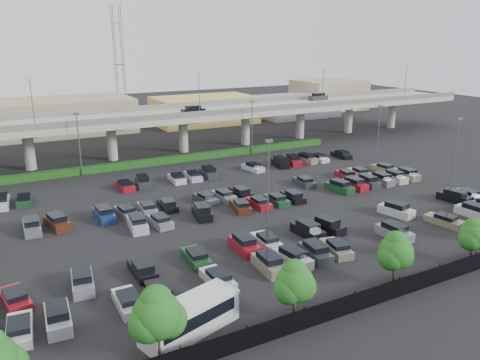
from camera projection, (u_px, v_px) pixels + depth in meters
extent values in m
plane|color=black|center=(237.00, 203.00, 63.66)|extent=(280.00, 280.00, 0.00)
cube|color=gray|center=(158.00, 117.00, 88.56)|extent=(150.00, 13.00, 1.10)
cube|color=#60605C|center=(169.00, 116.00, 82.98)|extent=(150.00, 0.50, 1.00)
cube|color=#60605C|center=(148.00, 108.00, 93.53)|extent=(150.00, 0.50, 1.00)
cylinder|color=gray|center=(29.00, 150.00, 79.27)|extent=(1.80, 1.80, 6.70)
cube|color=#60605C|center=(27.00, 132.00, 78.36)|extent=(2.60, 9.75, 0.50)
cylinder|color=gray|center=(112.00, 142.00, 85.61)|extent=(1.80, 1.80, 6.70)
cube|color=#60605C|center=(110.00, 125.00, 84.70)|extent=(2.60, 9.75, 0.50)
cylinder|color=gray|center=(183.00, 135.00, 91.95)|extent=(1.80, 1.80, 6.70)
cube|color=#60605C|center=(183.00, 119.00, 91.04)|extent=(2.60, 9.75, 0.50)
cylinder|color=gray|center=(246.00, 129.00, 98.29)|extent=(1.80, 1.80, 6.70)
cube|color=#60605C|center=(246.00, 114.00, 97.38)|extent=(2.60, 9.75, 0.50)
cylinder|color=gray|center=(300.00, 123.00, 104.63)|extent=(1.80, 1.80, 6.70)
cube|color=#60605C|center=(301.00, 109.00, 103.72)|extent=(2.60, 9.75, 0.50)
cylinder|color=gray|center=(349.00, 119.00, 110.97)|extent=(1.80, 1.80, 6.70)
cube|color=#60605C|center=(350.00, 105.00, 110.06)|extent=(2.60, 9.75, 0.50)
cylinder|color=gray|center=(392.00, 114.00, 117.31)|extent=(1.80, 1.80, 6.70)
cube|color=#60605C|center=(393.00, 102.00, 116.40)|extent=(2.60, 9.75, 0.50)
cube|color=black|center=(193.00, 111.00, 88.43)|extent=(4.40, 1.82, 1.05)
cube|color=black|center=(193.00, 107.00, 88.20)|extent=(2.60, 1.60, 0.65)
cube|color=#2C323A|center=(318.00, 98.00, 108.89)|extent=(4.40, 1.82, 1.05)
cube|color=black|center=(318.00, 94.00, 108.65)|extent=(2.60, 1.60, 0.65)
cylinder|color=#515157|center=(32.00, 104.00, 72.14)|extent=(0.14, 0.14, 8.00)
cylinder|color=#515157|center=(199.00, 95.00, 84.81)|extent=(0.14, 0.14, 8.00)
cylinder|color=#515157|center=(323.00, 87.00, 97.49)|extent=(0.14, 0.14, 8.00)
cylinder|color=#515157|center=(405.00, 82.00, 108.36)|extent=(0.14, 0.14, 8.00)
cube|color=#113A11|center=(172.00, 160.00, 84.59)|extent=(66.00, 1.60, 1.10)
cube|color=black|center=(390.00, 291.00, 39.78)|extent=(70.00, 0.06, 1.80)
cylinder|color=black|center=(181.00, 359.00, 31.15)|extent=(0.10, 0.10, 2.00)
cylinder|color=black|center=(246.00, 337.00, 33.41)|extent=(0.10, 0.10, 2.00)
cylinder|color=black|center=(304.00, 318.00, 35.68)|extent=(0.10, 0.10, 2.00)
cylinder|color=black|center=(354.00, 302.00, 37.94)|extent=(0.10, 0.10, 2.00)
cylinder|color=black|center=(399.00, 287.00, 40.21)|extent=(0.10, 0.10, 2.00)
cylinder|color=black|center=(439.00, 274.00, 42.47)|extent=(0.10, 0.10, 2.00)
cylinder|color=black|center=(475.00, 262.00, 44.74)|extent=(0.10, 0.10, 2.00)
cylinder|color=#332316|center=(159.00, 349.00, 31.98)|extent=(0.26, 0.26, 2.18)
sphere|color=#154813|center=(157.00, 315.00, 31.21)|extent=(3.39, 3.39, 3.39)
sphere|color=#154813|center=(168.00, 319.00, 31.83)|extent=(2.67, 2.67, 2.67)
sphere|color=#154813|center=(148.00, 323.00, 30.94)|extent=(2.67, 2.67, 2.67)
sphere|color=#154813|center=(156.00, 301.00, 31.05)|extent=(2.30, 2.30, 2.30)
cylinder|color=#332316|center=(294.00, 310.00, 36.80)|extent=(0.26, 0.26, 1.96)
sphere|color=#154813|center=(295.00, 283.00, 36.11)|extent=(3.04, 3.04, 3.04)
sphere|color=#154813|center=(301.00, 287.00, 36.67)|extent=(2.39, 2.39, 2.39)
sphere|color=#154813|center=(289.00, 289.00, 35.87)|extent=(2.39, 2.39, 2.39)
sphere|color=#154813|center=(295.00, 272.00, 35.98)|extent=(2.06, 2.06, 2.06)
cylinder|color=#332316|center=(393.00, 276.00, 42.03)|extent=(0.26, 0.26, 1.97)
sphere|color=#154813|center=(396.00, 252.00, 41.33)|extent=(3.07, 3.07, 3.07)
sphere|color=#154813|center=(400.00, 255.00, 41.89)|extent=(2.41, 2.41, 2.41)
sphere|color=#154813|center=(391.00, 257.00, 41.08)|extent=(2.41, 2.41, 2.41)
sphere|color=#154813|center=(396.00, 242.00, 41.20)|extent=(2.08, 2.08, 2.08)
cylinder|color=#332316|center=(470.00, 256.00, 46.22)|extent=(0.26, 0.26, 1.80)
sphere|color=#154813|center=(474.00, 235.00, 45.58)|extent=(2.79, 2.79, 2.79)
sphere|color=#154813|center=(476.00, 238.00, 46.10)|extent=(2.19, 2.19, 2.19)
sphere|color=#154813|center=(470.00, 240.00, 45.35)|extent=(2.19, 2.19, 2.19)
sphere|color=#154813|center=(474.00, 227.00, 45.47)|extent=(1.89, 1.89, 1.89)
cube|color=silver|center=(190.00, 319.00, 35.37)|extent=(8.28, 4.77, 2.29)
cube|color=black|center=(190.00, 312.00, 35.21)|extent=(7.25, 4.52, 1.04)
cube|color=silver|center=(190.00, 304.00, 35.00)|extent=(8.42, 4.91, 0.27)
cube|color=silver|center=(20.00, 331.00, 35.15)|extent=(2.20, 4.54, 0.82)
cube|color=black|center=(19.00, 325.00, 34.80)|extent=(1.80, 2.43, 0.50)
cube|color=#BCBDC1|center=(58.00, 319.00, 36.36)|extent=(2.08, 4.50, 1.05)
cube|color=black|center=(57.00, 310.00, 36.12)|extent=(1.75, 2.69, 0.65)
cube|color=#BCBDC1|center=(128.00, 303.00, 38.88)|extent=(1.84, 4.41, 0.82)
cube|color=black|center=(128.00, 297.00, 38.53)|extent=(1.61, 2.31, 0.50)
cube|color=black|center=(160.00, 295.00, 40.13)|extent=(2.19, 4.54, 0.82)
cube|color=black|center=(160.00, 289.00, 39.78)|extent=(1.79, 2.43, 0.50)
cube|color=#BCBDC1|center=(218.00, 280.00, 42.62)|extent=(1.91, 4.44, 0.82)
cube|color=black|center=(218.00, 274.00, 42.27)|extent=(1.65, 2.33, 0.50)
cube|color=gray|center=(269.00, 265.00, 45.07)|extent=(2.07, 4.50, 1.05)
cube|color=black|center=(269.00, 258.00, 44.84)|extent=(1.75, 2.69, 0.65)
cube|color=silver|center=(293.00, 259.00, 46.32)|extent=(2.26, 4.56, 1.05)
cube|color=black|center=(293.00, 252.00, 46.08)|extent=(1.86, 2.75, 0.65)
cube|color=#2C323A|center=(315.00, 253.00, 47.57)|extent=(2.32, 4.58, 1.05)
cube|color=black|center=(315.00, 246.00, 47.33)|extent=(1.90, 2.77, 0.65)
cube|color=gray|center=(336.00, 249.00, 48.84)|extent=(2.65, 4.67, 0.82)
cube|color=black|center=(338.00, 244.00, 48.50)|extent=(2.02, 2.57, 0.50)
cube|color=slate|center=(394.00, 233.00, 52.55)|extent=(1.89, 4.43, 1.05)
cube|color=black|center=(395.00, 226.00, 52.31)|extent=(1.64, 2.62, 0.65)
cube|color=gray|center=(444.00, 221.00, 56.31)|extent=(2.58, 4.65, 0.82)
cube|color=black|center=(446.00, 217.00, 55.97)|extent=(1.99, 2.55, 0.50)
cube|color=silver|center=(474.00, 213.00, 58.77)|extent=(2.18, 4.53, 1.05)
cube|color=black|center=(475.00, 206.00, 58.54)|extent=(1.81, 2.72, 0.65)
cube|color=maroon|center=(15.00, 300.00, 39.36)|extent=(2.53, 4.64, 0.82)
cube|color=black|center=(14.00, 294.00, 39.02)|extent=(1.96, 2.54, 0.50)
cube|color=slate|center=(83.00, 283.00, 41.82)|extent=(2.33, 4.59, 1.05)
cube|color=black|center=(82.00, 275.00, 41.58)|extent=(1.90, 2.77, 0.65)
cube|color=black|center=(143.00, 270.00, 44.34)|extent=(1.87, 4.42, 0.82)
cube|color=black|center=(143.00, 265.00, 43.99)|extent=(1.63, 2.32, 0.50)
cube|color=#184424|center=(196.00, 258.00, 46.83)|extent=(2.06, 4.49, 0.82)
cube|color=black|center=(197.00, 253.00, 46.48)|extent=(1.73, 2.39, 0.50)
cube|color=maroon|center=(244.00, 246.00, 49.29)|extent=(1.93, 4.44, 1.05)
cube|color=black|center=(244.00, 239.00, 49.06)|extent=(1.66, 2.64, 0.65)
cube|color=silver|center=(266.00, 242.00, 50.57)|extent=(2.02, 4.48, 0.82)
cube|color=black|center=(267.00, 237.00, 50.22)|extent=(1.71, 2.37, 0.50)
cube|color=black|center=(308.00, 231.00, 53.03)|extent=(1.96, 4.46, 1.05)
cube|color=black|center=(308.00, 225.00, 52.79)|extent=(1.69, 2.65, 0.65)
cube|color=black|center=(327.00, 227.00, 54.27)|extent=(2.51, 4.64, 1.05)
cube|color=black|center=(327.00, 220.00, 54.04)|extent=(2.00, 2.83, 0.65)
cube|color=silver|center=(396.00, 211.00, 59.25)|extent=(2.69, 4.68, 1.05)
cube|color=black|center=(397.00, 205.00, 59.02)|extent=(2.10, 2.87, 0.65)
cube|color=black|center=(454.00, 198.00, 64.23)|extent=(2.54, 4.64, 1.05)
cube|color=black|center=(455.00, 192.00, 64.00)|extent=(2.02, 2.83, 0.65)
cube|color=silver|center=(467.00, 196.00, 65.51)|extent=(2.33, 4.58, 0.82)
cube|color=black|center=(469.00, 192.00, 65.16)|extent=(1.86, 2.47, 0.50)
cube|color=#BCBDC1|center=(138.00, 225.00, 54.83)|extent=(2.22, 4.55, 1.05)
cube|color=black|center=(137.00, 219.00, 54.60)|extent=(1.83, 2.74, 0.65)
cube|color=slate|center=(160.00, 222.00, 56.11)|extent=(2.17, 4.53, 0.82)
cube|color=black|center=(160.00, 217.00, 55.76)|extent=(1.78, 2.42, 0.50)
cube|color=black|center=(202.00, 213.00, 58.57)|extent=(2.60, 4.66, 1.05)
cube|color=black|center=(202.00, 207.00, 58.33)|extent=(2.05, 2.85, 0.65)
cube|color=#492213|center=(241.00, 207.00, 61.09)|extent=(2.68, 4.68, 0.82)
cube|color=black|center=(241.00, 203.00, 60.75)|extent=(2.04, 2.58, 0.50)
cube|color=maroon|center=(259.00, 204.00, 62.34)|extent=(1.85, 4.41, 0.82)
cube|color=black|center=(260.00, 200.00, 61.99)|extent=(1.62, 2.31, 0.50)
cube|color=#184424|center=(276.00, 200.00, 63.58)|extent=(1.84, 4.41, 0.82)
cube|color=black|center=(277.00, 196.00, 63.23)|extent=(1.61, 2.31, 0.50)
cube|color=black|center=(293.00, 197.00, 64.83)|extent=(2.19, 4.54, 0.82)
cube|color=black|center=(294.00, 193.00, 64.48)|extent=(1.79, 2.43, 0.50)
cube|color=#184424|center=(340.00, 188.00, 68.53)|extent=(2.46, 4.62, 1.05)
cube|color=black|center=(340.00, 183.00, 68.30)|extent=(1.98, 2.81, 0.65)
cube|color=maroon|center=(354.00, 185.00, 69.78)|extent=(2.12, 4.52, 1.05)
cube|color=black|center=(354.00, 180.00, 69.54)|extent=(1.78, 2.71, 0.65)
cube|color=#2C323A|center=(368.00, 183.00, 71.02)|extent=(2.32, 4.58, 1.05)
cube|color=black|center=(368.00, 177.00, 70.79)|extent=(1.90, 2.77, 0.65)
cube|color=slate|center=(381.00, 180.00, 72.27)|extent=(1.97, 4.46, 1.05)
cube|color=black|center=(382.00, 175.00, 72.03)|extent=(1.69, 2.65, 0.65)
cube|color=#BCBDC1|center=(394.00, 178.00, 73.51)|extent=(2.13, 4.52, 1.05)
cube|color=black|center=(395.00, 173.00, 73.28)|extent=(1.78, 2.71, 0.65)
cube|color=gray|center=(407.00, 175.00, 74.76)|extent=(2.09, 4.51, 1.05)
cube|color=black|center=(407.00, 171.00, 74.52)|extent=(1.76, 2.70, 0.65)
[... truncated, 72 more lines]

